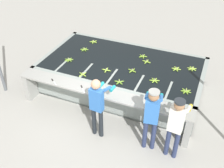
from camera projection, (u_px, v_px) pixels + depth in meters
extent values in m
plane|color=#A3A099|center=(98.00, 122.00, 7.13)|extent=(80.00, 80.00, 0.00)
cube|color=gray|center=(122.00, 86.00, 8.43)|extent=(4.83, 2.65, 0.06)
cube|color=gray|center=(105.00, 98.00, 7.24)|extent=(4.83, 0.12, 0.91)
cube|color=gray|center=(135.00, 56.00, 9.13)|extent=(4.83, 0.12, 0.91)
cube|color=gray|center=(58.00, 60.00, 8.92)|extent=(0.12, 2.65, 0.91)
cube|color=gray|center=(199.00, 93.00, 7.45)|extent=(0.12, 2.65, 0.91)
cube|color=black|center=(122.00, 74.00, 8.17)|extent=(4.59, 2.41, 0.85)
cube|color=gray|center=(64.00, 77.00, 8.09)|extent=(0.06, 0.80, 0.91)
cube|color=gray|center=(87.00, 83.00, 7.84)|extent=(0.06, 0.80, 0.91)
cube|color=gray|center=(112.00, 89.00, 7.58)|extent=(0.06, 0.80, 0.91)
cube|color=gray|center=(138.00, 96.00, 7.33)|extent=(0.06, 0.80, 0.91)
cube|color=gray|center=(167.00, 103.00, 7.08)|extent=(0.06, 0.80, 0.91)
cube|color=#9E9E99|center=(101.00, 92.00, 6.78)|extent=(4.83, 0.45, 0.05)
cube|color=#9E9E99|center=(30.00, 86.00, 7.77)|extent=(0.16, 0.41, 0.86)
cube|color=#9E9E99|center=(188.00, 130.00, 6.32)|extent=(0.16, 0.41, 0.86)
cylinder|color=#1E2328|center=(94.00, 121.00, 6.58)|extent=(0.11, 0.11, 0.85)
cylinder|color=#1E2328|center=(101.00, 123.00, 6.50)|extent=(0.11, 0.11, 0.85)
cube|color=blue|center=(97.00, 100.00, 6.11)|extent=(0.33, 0.20, 0.60)
sphere|color=tan|center=(96.00, 84.00, 5.85)|extent=(0.23, 0.23, 0.23)
cylinder|color=blue|center=(96.00, 85.00, 6.22)|extent=(0.11, 0.31, 0.18)
cylinder|color=#1EA3AD|center=(101.00, 85.00, 6.50)|extent=(0.10, 0.21, 0.08)
cylinder|color=blue|center=(108.00, 89.00, 6.10)|extent=(0.11, 0.31, 0.18)
cylinder|color=#1EA3AD|center=(112.00, 89.00, 6.38)|extent=(0.10, 0.21, 0.08)
cylinder|color=navy|center=(145.00, 134.00, 6.21)|extent=(0.11, 0.11, 0.85)
cylinder|color=navy|center=(153.00, 135.00, 6.18)|extent=(0.11, 0.11, 0.85)
cube|color=blue|center=(152.00, 112.00, 5.77)|extent=(0.34, 0.22, 0.60)
sphere|color=#9E704C|center=(154.00, 96.00, 5.50)|extent=(0.23, 0.23, 0.23)
cylinder|color=#9E9E99|center=(154.00, 92.00, 5.44)|extent=(0.24, 0.24, 0.04)
cylinder|color=blue|center=(147.00, 96.00, 5.86)|extent=(0.13, 0.32, 0.18)
cylinder|color=teal|center=(148.00, 95.00, 6.16)|extent=(0.12, 0.21, 0.08)
cylinder|color=blue|center=(161.00, 98.00, 5.80)|extent=(0.13, 0.32, 0.18)
cylinder|color=teal|center=(161.00, 97.00, 6.10)|extent=(0.12, 0.21, 0.08)
cylinder|color=navy|center=(168.00, 142.00, 6.04)|extent=(0.11, 0.11, 0.83)
cylinder|color=navy|center=(176.00, 145.00, 5.97)|extent=(0.11, 0.11, 0.83)
cube|color=white|center=(176.00, 121.00, 5.59)|extent=(0.33, 0.20, 0.59)
sphere|color=#9E704C|center=(179.00, 105.00, 5.33)|extent=(0.22, 0.22, 0.22)
cylinder|color=#282D33|center=(180.00, 102.00, 5.27)|extent=(0.23, 0.23, 0.04)
cylinder|color=white|center=(174.00, 104.00, 5.70)|extent=(0.11, 0.31, 0.18)
cylinder|color=gold|center=(176.00, 104.00, 5.98)|extent=(0.10, 0.21, 0.08)
cylinder|color=white|center=(188.00, 109.00, 5.58)|extent=(0.11, 0.31, 0.18)
cylinder|color=gold|center=(190.00, 108.00, 5.86)|extent=(0.10, 0.21, 0.08)
ellipsoid|color=#75A333|center=(117.00, 82.00, 7.09)|extent=(0.17, 0.05, 0.04)
ellipsoid|color=#75A333|center=(118.00, 83.00, 7.04)|extent=(0.08, 0.17, 0.04)
ellipsoid|color=#75A333|center=(120.00, 83.00, 7.04)|extent=(0.16, 0.12, 0.04)
ellipsoid|color=#75A333|center=(121.00, 82.00, 7.08)|extent=(0.15, 0.14, 0.04)
ellipsoid|color=#75A333|center=(119.00, 81.00, 7.12)|extent=(0.10, 0.17, 0.04)
cylinder|color=tan|center=(119.00, 81.00, 7.05)|extent=(0.03, 0.03, 0.04)
ellipsoid|color=#75A333|center=(67.00, 60.00, 7.99)|extent=(0.13, 0.16, 0.04)
ellipsoid|color=#75A333|center=(68.00, 61.00, 7.97)|extent=(0.08, 0.17, 0.04)
ellipsoid|color=#75A333|center=(70.00, 60.00, 7.98)|extent=(0.17, 0.10, 0.04)
ellipsoid|color=#75A333|center=(71.00, 60.00, 8.01)|extent=(0.17, 0.11, 0.04)
ellipsoid|color=#75A333|center=(70.00, 59.00, 8.05)|extent=(0.07, 0.17, 0.04)
ellipsoid|color=#75A333|center=(69.00, 59.00, 8.05)|extent=(0.14, 0.15, 0.04)
ellipsoid|color=#75A333|center=(67.00, 59.00, 8.03)|extent=(0.17, 0.04, 0.04)
cylinder|color=tan|center=(69.00, 59.00, 7.99)|extent=(0.03, 0.03, 0.04)
ellipsoid|color=#9EC642|center=(107.00, 69.00, 7.59)|extent=(0.05, 0.17, 0.04)
ellipsoid|color=#9EC642|center=(105.00, 70.00, 7.56)|extent=(0.17, 0.05, 0.04)
ellipsoid|color=#9EC642|center=(106.00, 71.00, 7.50)|extent=(0.05, 0.17, 0.04)
ellipsoid|color=#9EC642|center=(108.00, 70.00, 7.53)|extent=(0.17, 0.05, 0.04)
cylinder|color=tan|center=(106.00, 69.00, 7.52)|extent=(0.03, 0.03, 0.04)
ellipsoid|color=#7FAD33|center=(142.00, 56.00, 8.22)|extent=(0.17, 0.11, 0.04)
ellipsoid|color=#7FAD33|center=(141.00, 57.00, 8.17)|extent=(0.14, 0.15, 0.04)
ellipsoid|color=#7FAD33|center=(143.00, 57.00, 8.14)|extent=(0.11, 0.17, 0.04)
ellipsoid|color=#7FAD33|center=(145.00, 56.00, 8.17)|extent=(0.17, 0.06, 0.04)
ellipsoid|color=#7FAD33|center=(144.00, 56.00, 8.22)|extent=(0.06, 0.17, 0.04)
cylinder|color=tan|center=(143.00, 55.00, 8.16)|extent=(0.03, 0.03, 0.04)
ellipsoid|color=#93BC3D|center=(95.00, 42.00, 8.96)|extent=(0.17, 0.06, 0.04)
ellipsoid|color=#93BC3D|center=(95.00, 41.00, 9.01)|extent=(0.11, 0.17, 0.04)
ellipsoid|color=#93BC3D|center=(93.00, 41.00, 9.03)|extent=(0.14, 0.15, 0.04)
ellipsoid|color=#93BC3D|center=(92.00, 42.00, 8.98)|extent=(0.17, 0.11, 0.04)
ellipsoid|color=#93BC3D|center=(93.00, 42.00, 8.94)|extent=(0.06, 0.17, 0.04)
cylinder|color=tan|center=(93.00, 41.00, 8.96)|extent=(0.03, 0.03, 0.04)
ellipsoid|color=#7FAD33|center=(188.00, 92.00, 6.72)|extent=(0.17, 0.06, 0.04)
ellipsoid|color=#7FAD33|center=(188.00, 91.00, 6.76)|extent=(0.15, 0.14, 0.04)
ellipsoid|color=#7FAD33|center=(186.00, 90.00, 6.78)|extent=(0.05, 0.17, 0.04)
ellipsoid|color=#7FAD33|center=(184.00, 90.00, 6.78)|extent=(0.16, 0.13, 0.04)
ellipsoid|color=#7FAD33|center=(184.00, 91.00, 6.75)|extent=(0.17, 0.08, 0.04)
ellipsoid|color=#7FAD33|center=(185.00, 92.00, 6.71)|extent=(0.10, 0.17, 0.04)
ellipsoid|color=#7FAD33|center=(187.00, 92.00, 6.70)|extent=(0.11, 0.17, 0.04)
cylinder|color=tan|center=(186.00, 90.00, 6.72)|extent=(0.03, 0.03, 0.04)
ellipsoid|color=#7FAD33|center=(133.00, 70.00, 7.56)|extent=(0.08, 0.17, 0.04)
ellipsoid|color=#7FAD33|center=(131.00, 70.00, 7.55)|extent=(0.17, 0.08, 0.04)
ellipsoid|color=#7FAD33|center=(131.00, 71.00, 7.49)|extent=(0.08, 0.17, 0.04)
ellipsoid|color=#7FAD33|center=(134.00, 71.00, 7.49)|extent=(0.17, 0.08, 0.04)
cylinder|color=tan|center=(132.00, 70.00, 7.50)|extent=(0.03, 0.03, 0.04)
ellipsoid|color=#93BC3D|center=(81.00, 75.00, 7.33)|extent=(0.09, 0.17, 0.04)
ellipsoid|color=#93BC3D|center=(84.00, 75.00, 7.33)|extent=(0.17, 0.09, 0.04)
ellipsoid|color=#93BC3D|center=(84.00, 74.00, 7.40)|extent=(0.09, 0.17, 0.04)
ellipsoid|color=#93BC3D|center=(81.00, 74.00, 7.40)|extent=(0.17, 0.09, 0.04)
cylinder|color=tan|center=(83.00, 73.00, 7.34)|extent=(0.03, 0.03, 0.04)
ellipsoid|color=#9EC642|center=(190.00, 69.00, 7.58)|extent=(0.14, 0.15, 0.04)
ellipsoid|color=#9EC642|center=(192.00, 70.00, 7.56)|extent=(0.07, 0.17, 0.04)
ellipsoid|color=#9EC642|center=(194.00, 69.00, 7.57)|extent=(0.17, 0.11, 0.04)
ellipsoid|color=#9EC642|center=(194.00, 69.00, 7.61)|extent=(0.17, 0.10, 0.04)
ellipsoid|color=#9EC642|center=(193.00, 68.00, 7.64)|extent=(0.08, 0.17, 0.04)
ellipsoid|color=#9EC642|center=(191.00, 68.00, 7.65)|extent=(0.13, 0.16, 0.04)
ellipsoid|color=#9EC642|center=(190.00, 68.00, 7.62)|extent=(0.17, 0.04, 0.04)
cylinder|color=tan|center=(192.00, 68.00, 7.58)|extent=(0.03, 0.03, 0.04)
ellipsoid|color=#9EC642|center=(175.00, 68.00, 7.64)|extent=(0.12, 0.16, 0.04)
ellipsoid|color=#9EC642|center=(174.00, 69.00, 7.61)|extent=(0.17, 0.04, 0.04)
ellipsoid|color=#9EC642|center=(175.00, 70.00, 7.57)|extent=(0.11, 0.17, 0.04)
ellipsoid|color=#9EC642|center=(177.00, 70.00, 7.55)|extent=(0.12, 0.16, 0.04)
ellipsoid|color=#9EC642|center=(178.00, 69.00, 7.58)|extent=(0.17, 0.04, 0.04)
ellipsoid|color=#9EC642|center=(177.00, 68.00, 7.62)|extent=(0.11, 0.17, 0.04)
cylinder|color=tan|center=(176.00, 68.00, 7.58)|extent=(0.03, 0.03, 0.04)
ellipsoid|color=#93BC3D|center=(145.00, 61.00, 7.95)|extent=(0.17, 0.06, 0.04)
ellipsoid|color=#93BC3D|center=(146.00, 62.00, 7.88)|extent=(0.06, 0.17, 0.04)
ellipsoid|color=#93BC3D|center=(148.00, 62.00, 7.90)|extent=(0.17, 0.06, 0.04)
ellipsoid|color=#93BC3D|center=(147.00, 61.00, 7.96)|extent=(0.06, 0.17, 0.04)
cylinder|color=tan|center=(147.00, 61.00, 7.90)|extent=(0.03, 0.03, 0.04)
ellipsoid|color=#8CB738|center=(153.00, 79.00, 7.17)|extent=(0.15, 0.14, 0.04)
ellipsoid|color=#8CB738|center=(152.00, 80.00, 7.13)|extent=(0.17, 0.09, 0.04)
ellipsoid|color=#8CB738|center=(154.00, 81.00, 7.09)|extent=(0.07, 0.17, 0.04)
ellipsoid|color=#8CB738|center=(156.00, 81.00, 7.09)|extent=(0.15, 0.14, 0.04)
ellipsoid|color=#8CB738|center=(157.00, 81.00, 7.12)|extent=(0.17, 0.09, 0.04)
ellipsoid|color=#8CB738|center=(155.00, 79.00, 7.16)|extent=(0.07, 0.17, 0.04)
cylinder|color=tan|center=(155.00, 79.00, 7.11)|extent=(0.03, 0.03, 0.04)
ellipsoid|color=#75A333|center=(84.00, 49.00, 8.58)|extent=(0.15, 0.14, 0.04)
ellipsoid|color=#75A333|center=(83.00, 49.00, 8.55)|extent=(0.17, 0.09, 0.04)
ellipsoid|color=#75A333|center=(83.00, 50.00, 8.51)|extent=(0.07, 0.17, 0.04)
ellipsoid|color=#75A333|center=(85.00, 50.00, 8.50)|extent=(0.15, 0.14, 0.04)
ellipsoid|color=#75A333|center=(86.00, 50.00, 8.54)|extent=(0.17, 0.09, 0.04)
ellipsoid|color=#75A333|center=(85.00, 49.00, 8.58)|extent=(0.07, 0.17, 0.04)
cylinder|color=tan|center=(84.00, 48.00, 8.52)|extent=(0.03, 0.03, 0.04)
cube|color=silver|center=(83.00, 91.00, 6.76)|extent=(0.16, 0.17, 0.00)
cube|color=black|center=(82.00, 87.00, 6.91)|extent=(0.09, 0.09, 0.02)
cube|color=silver|center=(55.00, 83.00, 7.02)|extent=(0.18, 0.14, 0.00)
cube|color=black|center=(52.00, 80.00, 7.16)|extent=(0.10, 0.08, 0.02)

